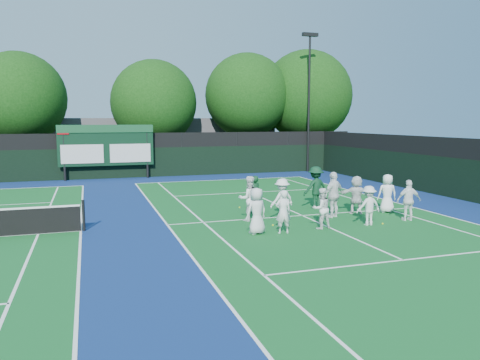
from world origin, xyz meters
name	(u,v)px	position (x,y,z in m)	size (l,w,h in m)	color
ground	(313,221)	(0.00, 0.00, 0.00)	(120.00, 120.00, 0.00)	#163A10
court_apron	(153,226)	(-6.00, 1.00, 0.00)	(34.00, 32.00, 0.01)	navy
near_court	(302,216)	(0.00, 1.00, 0.01)	(11.05, 23.85, 0.01)	#135D24
back_fence	(122,158)	(-6.00, 16.00, 1.36)	(34.00, 0.08, 3.00)	black
divider_fence_right	(480,175)	(9.00, 1.00, 1.36)	(0.08, 32.00, 3.00)	black
scoreboard	(106,146)	(-7.01, 15.59, 2.19)	(6.00, 0.21, 3.55)	black
clubhouse	(163,142)	(-2.00, 24.00, 2.00)	(18.00, 6.00, 4.00)	#545459
light_pole_right	(309,86)	(7.50, 15.70, 6.30)	(1.20, 0.30, 10.12)	black
tree_b	(22,101)	(-12.34, 19.58, 5.17)	(6.28, 6.28, 8.48)	#32200E
tree_c	(156,105)	(-3.19, 19.58, 4.97)	(6.32, 6.32, 8.30)	#32200E
tree_d	(249,98)	(4.13, 19.58, 5.60)	(6.61, 6.61, 9.08)	#32200E
tree_e	(308,98)	(9.31, 19.58, 5.65)	(7.42, 7.42, 9.56)	#32200E
tennis_ball_0	(273,225)	(-1.83, -0.36, 0.03)	(0.07, 0.07, 0.07)	#D0DA19
tennis_ball_1	(334,201)	(2.83, 3.44, 0.03)	(0.07, 0.07, 0.07)	#D0DA19
tennis_ball_2	(372,214)	(2.77, 0.25, 0.03)	(0.07, 0.07, 0.07)	#D0DA19
tennis_ball_3	(240,207)	(-1.90, 3.36, 0.03)	(0.07, 0.07, 0.07)	#D0DA19
tennis_ball_4	(284,204)	(0.35, 3.59, 0.03)	(0.07, 0.07, 0.07)	#D0DA19
tennis_ball_5	(383,224)	(2.14, -1.39, 0.03)	(0.07, 0.07, 0.07)	#D0DA19
player_front_0	(257,211)	(-2.80, -1.28, 0.80)	(0.78, 0.51, 1.59)	silver
player_front_1	(283,212)	(-1.92, -1.51, 0.75)	(0.55, 0.36, 1.51)	white
player_front_2	(321,208)	(-0.35, -1.27, 0.74)	(0.72, 0.56, 1.47)	white
player_front_3	(369,206)	(1.57, -1.31, 0.73)	(0.95, 0.54, 1.47)	silver
player_front_4	(409,200)	(3.48, -1.11, 0.80)	(0.93, 0.39, 1.59)	white
player_back_0	(249,199)	(-2.36, 0.79, 0.87)	(0.84, 0.66, 1.73)	white
player_back_1	(282,199)	(-1.09, 0.54, 0.81)	(1.04, 0.60, 1.62)	white
player_back_2	(334,195)	(1.04, 0.32, 0.92)	(1.07, 0.45, 1.83)	white
player_back_3	(356,195)	(2.31, 0.71, 0.79)	(1.47, 0.47, 1.59)	silver
player_back_4	(387,193)	(3.66, 0.51, 0.81)	(0.79, 0.51, 1.62)	white
coach_left	(254,195)	(-1.67, 2.10, 0.79)	(0.58, 0.38, 1.58)	#0E351C
coach_right	(315,188)	(1.25, 2.30, 0.92)	(1.19, 0.69, 1.85)	#0F371F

